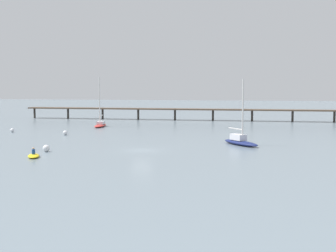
{
  "coord_description": "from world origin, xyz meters",
  "views": [
    {
      "loc": [
        13.3,
        -52.87,
        7.89
      ],
      "look_at": [
        0.0,
        17.44,
        1.5
      ],
      "focal_mm": 47.52,
      "sensor_mm": 36.0,
      "label": 1
    }
  ],
  "objects": [
    {
      "name": "ground_plane",
      "position": [
        0.0,
        0.0,
        0.0
      ],
      "size": [
        400.0,
        400.0,
        0.0
      ],
      "primitive_type": "plane",
      "color": "slate"
    },
    {
      "name": "pier",
      "position": [
        14.4,
        49.82,
        3.41
      ],
      "size": [
        82.24,
        3.37,
        7.18
      ],
      "color": "brown",
      "rests_on": "ground_plane"
    },
    {
      "name": "sailboat_navy",
      "position": [
        11.83,
        7.41,
        0.63
      ],
      "size": [
        5.68,
        6.53,
        8.89
      ],
      "color": "navy",
      "rests_on": "ground_plane"
    },
    {
      "name": "sailboat_red",
      "position": [
        -15.85,
        29.82,
        0.6
      ],
      "size": [
        2.43,
        6.46,
        9.69
      ],
      "color": "red",
      "rests_on": "ground_plane"
    },
    {
      "name": "dinghy_yellow",
      "position": [
        -10.54,
        -7.52,
        0.21
      ],
      "size": [
        2.34,
        3.07,
        1.14
      ],
      "color": "yellow",
      "rests_on": "ground_plane"
    },
    {
      "name": "mooring_buoy_near",
      "position": [
        -16.46,
        14.5,
        0.37
      ],
      "size": [
        0.75,
        0.75,
        0.75
      ],
      "primitive_type": "sphere",
      "color": "silver",
      "rests_on": "ground_plane"
    },
    {
      "name": "mooring_buoy_outer",
      "position": [
        -11.08,
        -3.29,
        0.42
      ],
      "size": [
        0.85,
        0.85,
        0.85
      ],
      "primitive_type": "sphere",
      "color": "silver",
      "rests_on": "ground_plane"
    },
    {
      "name": "mooring_buoy_far",
      "position": [
        -27.38,
        17.15,
        0.34
      ],
      "size": [
        0.67,
        0.67,
        0.67
      ],
      "primitive_type": "sphere",
      "color": "silver",
      "rests_on": "ground_plane"
    }
  ]
}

